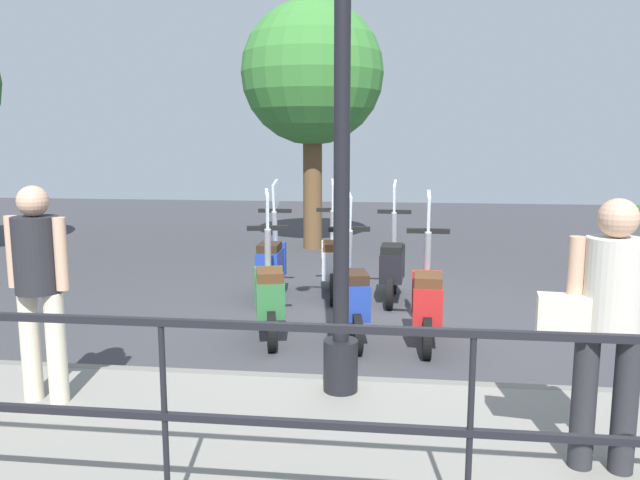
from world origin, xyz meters
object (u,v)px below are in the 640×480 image
(pedestrian_distant, at_px, (38,277))
(scooter_near_2, at_px, (269,293))
(pedestrian_with_bag, at_px, (607,315))
(scooter_far_1, at_px, (333,261))
(tree_distant, at_px, (312,75))
(scooter_far_2, at_px, (272,263))
(scooter_far_0, at_px, (392,264))
(scooter_near_0, at_px, (427,299))
(scooter_near_1, at_px, (352,296))
(lamp_post_near, at_px, (342,116))

(pedestrian_distant, distance_m, scooter_near_2, 2.51)
(pedestrian_with_bag, xyz_separation_m, scooter_far_1, (4.43, 2.00, -0.60))
(tree_distant, xyz_separation_m, scooter_far_2, (-3.93, 0.01, -2.76))
(scooter_far_0, bearing_deg, scooter_far_2, 95.80)
(pedestrian_with_bag, xyz_separation_m, pedestrian_distant, (0.53, 3.73, 0.00))
(pedestrian_distant, distance_m, scooter_far_1, 4.31)
(scooter_near_0, bearing_deg, scooter_near_1, 88.87)
(scooter_near_0, relative_size, scooter_near_2, 1.00)
(pedestrian_with_bag, height_order, scooter_far_2, pedestrian_with_bag)
(scooter_near_2, bearing_deg, scooter_far_1, -28.70)
(pedestrian_distant, xyz_separation_m, scooter_far_2, (3.71, -0.95, -0.60))
(scooter_far_1, bearing_deg, scooter_far_0, -105.08)
(pedestrian_with_bag, height_order, scooter_near_0, pedestrian_with_bag)
(scooter_far_0, bearing_deg, scooter_far_1, 84.37)
(pedestrian_with_bag, xyz_separation_m, scooter_near_0, (2.59, 0.86, -0.60))
(pedestrian_with_bag, distance_m, scooter_far_0, 4.52)
(scooter_near_2, bearing_deg, scooter_far_2, -3.42)
(lamp_post_near, distance_m, scooter_far_2, 3.88)
(scooter_near_1, height_order, scooter_near_2, same)
(pedestrian_with_bag, distance_m, scooter_far_1, 4.90)
(scooter_near_1, bearing_deg, pedestrian_with_bag, -159.56)
(pedestrian_distant, xyz_separation_m, scooter_far_0, (3.79, -2.51, -0.60))
(lamp_post_near, xyz_separation_m, scooter_near_0, (1.62, -0.73, -1.74))
(scooter_near_1, height_order, scooter_far_0, same)
(scooter_near_1, relative_size, scooter_far_2, 1.00)
(pedestrian_distant, distance_m, scooter_near_0, 3.59)
(scooter_near_0, relative_size, scooter_far_1, 1.00)
(pedestrian_with_bag, height_order, pedestrian_distant, same)
(scooter_near_0, xyz_separation_m, scooter_far_2, (1.64, 1.92, 0.00))
(pedestrian_distant, height_order, scooter_near_2, pedestrian_distant)
(scooter_near_0, bearing_deg, scooter_far_2, 50.87)
(scooter_far_1, bearing_deg, scooter_near_2, 158.79)
(pedestrian_with_bag, relative_size, scooter_near_1, 1.03)
(scooter_near_2, xyz_separation_m, scooter_far_0, (1.70, -1.26, 0.00))
(lamp_post_near, distance_m, tree_distant, 7.36)
(tree_distant, distance_m, scooter_near_1, 6.30)
(tree_distant, bearing_deg, scooter_near_1, -168.34)
(scooter_near_1, relative_size, scooter_far_0, 1.00)
(pedestrian_with_bag, bearing_deg, scooter_far_0, 23.63)
(pedestrian_distant, distance_m, scooter_far_2, 3.88)
(scooter_near_1, bearing_deg, lamp_post_near, 169.88)
(scooter_near_1, xyz_separation_m, scooter_far_2, (1.61, 1.16, 0.00))
(lamp_post_near, relative_size, scooter_far_0, 3.02)
(pedestrian_distant, relative_size, scooter_near_2, 1.03)
(scooter_near_1, bearing_deg, scooter_far_1, 0.59)
(lamp_post_near, xyz_separation_m, scooter_far_2, (3.26, 1.19, -1.74))
(lamp_post_near, bearing_deg, scooter_far_0, -6.29)
(scooter_far_0, bearing_deg, pedestrian_distant, 149.47)
(tree_distant, relative_size, scooter_far_0, 2.99)
(scooter_near_2, bearing_deg, scooter_far_0, -50.41)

